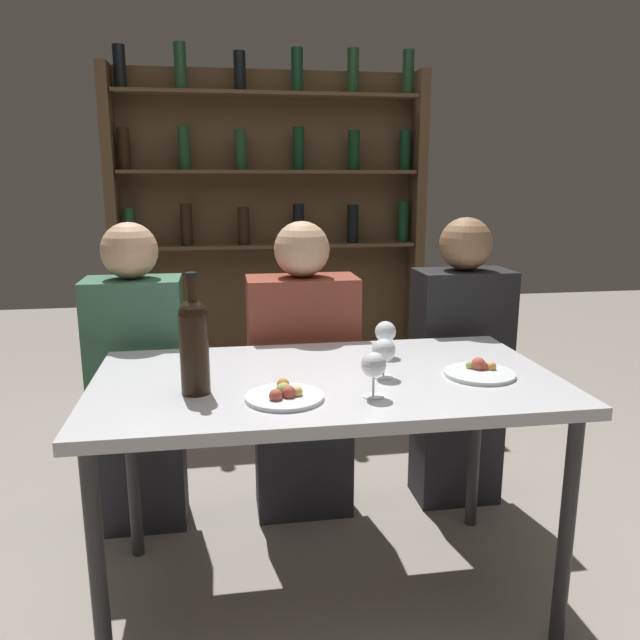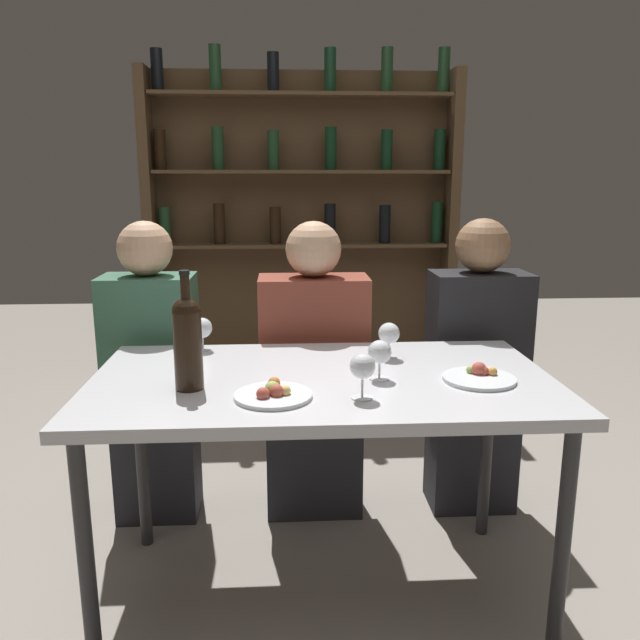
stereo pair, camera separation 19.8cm
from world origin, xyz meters
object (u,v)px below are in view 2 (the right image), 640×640
at_px(seated_person_left, 153,381).
at_px(food_plate_1, 479,377).
at_px(wine_bottle, 188,339).
at_px(seated_person_center, 315,380).
at_px(wine_glass_2, 363,368).
at_px(wine_glass_3, 389,334).
at_px(wine_glass_1, 202,329).
at_px(seated_person_right, 475,375).
at_px(food_plate_0, 273,394).
at_px(wine_glass_0, 380,353).

bearing_deg(seated_person_left, food_plate_1, -29.13).
height_order(wine_bottle, seated_person_center, seated_person_center).
xyz_separation_m(wine_glass_2, wine_glass_3, (0.14, 0.39, -0.01)).
height_order(wine_glass_2, seated_person_center, seated_person_center).
bearing_deg(food_plate_1, seated_person_left, 150.87).
relative_size(wine_glass_1, wine_glass_2, 0.90).
relative_size(food_plate_1, seated_person_right, 0.18).
distance_m(wine_bottle, food_plate_0, 0.29).
bearing_deg(wine_glass_0, wine_glass_3, 73.79).
xyz_separation_m(wine_glass_0, seated_person_center, (-0.17, 0.59, -0.28)).
bearing_deg(seated_person_left, food_plate_0, -56.48).
relative_size(wine_glass_3, seated_person_right, 0.10).
relative_size(wine_glass_1, food_plate_0, 0.53).
distance_m(wine_glass_1, seated_person_right, 1.11).
height_order(wine_glass_1, food_plate_1, wine_glass_1).
distance_m(wine_glass_1, wine_glass_3, 0.65).
xyz_separation_m(wine_glass_1, food_plate_0, (0.26, -0.50, -0.07)).
xyz_separation_m(wine_glass_0, wine_glass_3, (0.06, 0.22, 0.00)).
relative_size(seated_person_center, seated_person_right, 0.99).
xyz_separation_m(seated_person_left, seated_person_center, (0.64, 0.00, -0.01)).
bearing_deg(seated_person_right, wine_bottle, -148.26).
relative_size(wine_glass_0, wine_glass_1, 1.04).
height_order(wine_bottle, wine_glass_2, wine_bottle).
xyz_separation_m(wine_glass_2, seated_person_left, (-0.73, 0.76, -0.28)).
bearing_deg(seated_person_right, seated_person_center, 180.00).
bearing_deg(wine_glass_2, seated_person_left, 134.07).
height_order(wine_bottle, seated_person_left, seated_person_left).
bearing_deg(wine_glass_0, food_plate_0, -155.68).
relative_size(wine_glass_2, seated_person_center, 0.11).
bearing_deg(food_plate_0, seated_person_right, 42.51).
distance_m(wine_glass_2, seated_person_center, 0.81).
relative_size(wine_glass_0, food_plate_0, 0.56).
height_order(food_plate_0, food_plate_1, same).
distance_m(wine_glass_0, food_plate_0, 0.35).
height_order(food_plate_0, seated_person_left, seated_person_left).
relative_size(food_plate_0, food_plate_1, 1.00).
distance_m(wine_glass_0, wine_glass_1, 0.67).
distance_m(wine_glass_1, wine_glass_2, 0.72).
height_order(food_plate_1, seated_person_center, seated_person_center).
xyz_separation_m(wine_bottle, seated_person_right, (1.04, 0.65, -0.34)).
bearing_deg(wine_glass_1, seated_person_right, 12.45).
distance_m(wine_bottle, wine_glass_0, 0.56).
height_order(wine_bottle, wine_glass_3, wine_bottle).
relative_size(wine_glass_0, seated_person_right, 0.10).
distance_m(food_plate_0, seated_person_right, 1.11).
bearing_deg(wine_bottle, wine_glass_0, 5.45).
xyz_separation_m(wine_glass_2, food_plate_1, (0.37, 0.14, -0.08)).
relative_size(food_plate_0, seated_person_left, 0.18).
height_order(food_plate_0, seated_person_center, seated_person_center).
xyz_separation_m(wine_bottle, food_plate_1, (0.86, 0.03, -0.14)).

